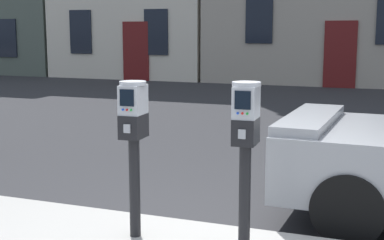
{
  "coord_description": "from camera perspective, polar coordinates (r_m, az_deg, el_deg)",
  "views": [
    {
      "loc": [
        1.23,
        -4.22,
        1.85
      ],
      "look_at": [
        -0.27,
        -0.21,
        1.13
      ],
      "focal_mm": 51.21,
      "sensor_mm": 36.0,
      "label": 1
    }
  ],
  "objects": [
    {
      "name": "parking_meter_twin_adjacent",
      "position": [
        4.12,
        5.61,
        -1.71
      ],
      "size": [
        0.22,
        0.26,
        1.32
      ],
      "rotation": [
        0.0,
        0.0,
        -1.53
      ],
      "color": "black",
      "rests_on": "sidewalk_slab"
    },
    {
      "name": "parking_meter_near_kerb",
      "position": [
        4.46,
        -6.1,
        -1.12
      ],
      "size": [
        0.22,
        0.26,
        1.3
      ],
      "rotation": [
        0.0,
        0.0,
        -1.53
      ],
      "color": "black",
      "rests_on": "sidewalk_slab"
    }
  ]
}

